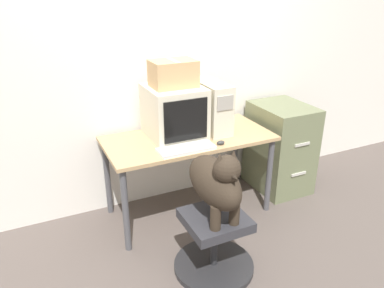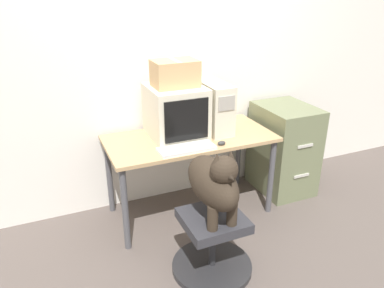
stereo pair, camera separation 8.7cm
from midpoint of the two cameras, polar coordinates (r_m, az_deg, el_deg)
ground_plane at (r=3.21m, az=1.28°, el=-13.07°), size 12.00×12.00×0.00m
wall_back at (r=3.31m, az=-4.32°, el=12.77°), size 8.00×0.05×2.60m
desk at (r=3.15m, az=-1.32°, el=-0.36°), size 1.39×0.67×0.73m
crt_monitor at (r=3.07m, az=-3.53°, el=4.92°), size 0.44×0.47×0.42m
pc_tower at (r=3.21m, az=2.09°, el=5.80°), size 0.19×0.49×0.42m
keyboard at (r=2.86m, az=-1.75°, el=-0.70°), size 0.44×0.17×0.03m
computer_mouse at (r=2.96m, az=3.57°, el=0.19°), size 0.07×0.04×0.03m
office_chair at (r=2.74m, az=2.48°, el=-15.11°), size 0.58×0.58×0.45m
dog at (r=2.45m, az=2.68°, el=-5.73°), size 0.25×0.56×0.53m
filing_cabinet at (r=3.74m, az=12.62°, el=-0.52°), size 0.47×0.60×0.85m
cardboard_box at (r=2.99m, az=-3.71°, el=10.66°), size 0.35×0.24×0.21m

